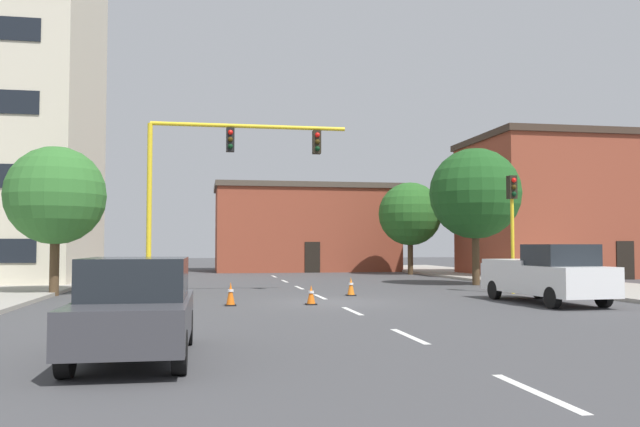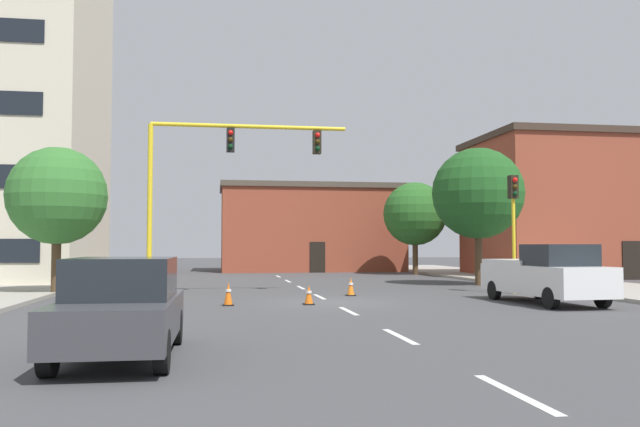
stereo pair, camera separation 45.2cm
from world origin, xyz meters
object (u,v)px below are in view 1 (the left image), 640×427
(tree_right_far, at_px, (410,214))
(traffic_cone_roadside_c, at_px, (351,287))
(traffic_light_pole_right, at_px, (512,207))
(traffic_cone_roadside_a, at_px, (231,294))
(pickup_truck_white, at_px, (546,274))
(tree_right_mid, at_px, (475,194))
(tree_left_near, at_px, (56,196))
(traffic_cone_roadside_b, at_px, (311,295))
(sedan_dark_gray_near_left, at_px, (136,307))
(traffic_signal_gantry, at_px, (177,239))

(tree_right_far, xyz_separation_m, traffic_cone_roadside_c, (-7.99, -17.30, -3.70))
(traffic_light_pole_right, relative_size, traffic_cone_roadside_a, 6.22)
(pickup_truck_white, distance_m, traffic_cone_roadside_a, 10.59)
(tree_right_far, height_order, tree_right_mid, tree_right_mid)
(traffic_light_pole_right, xyz_separation_m, traffic_cone_roadside_c, (-6.74, 0.06, -3.18))
(tree_right_far, height_order, tree_left_near, tree_right_far)
(tree_right_mid, relative_size, pickup_truck_white, 1.23)
(tree_right_mid, xyz_separation_m, traffic_cone_roadside_b, (-9.70, -9.09, -4.19))
(tree_right_far, distance_m, tree_right_mid, 11.79)
(traffic_cone_roadside_c, bearing_deg, tree_left_near, 170.40)
(tree_right_mid, bearing_deg, tree_right_far, 87.83)
(tree_right_mid, distance_m, sedan_dark_gray_near_left, 23.89)
(sedan_dark_gray_near_left, relative_size, traffic_cone_roadside_a, 5.86)
(traffic_light_pole_right, relative_size, traffic_cone_roadside_b, 7.40)
(tree_right_far, xyz_separation_m, traffic_cone_roadside_a, (-12.78, -20.79, -3.67))
(tree_right_far, distance_m, traffic_cone_roadside_b, 23.51)
(tree_right_mid, height_order, traffic_cone_roadside_c, tree_right_mid)
(pickup_truck_white, height_order, sedan_dark_gray_near_left, pickup_truck_white)
(traffic_cone_roadside_a, bearing_deg, tree_left_near, 140.54)
(traffic_cone_roadside_c, bearing_deg, tree_right_far, 65.20)
(traffic_signal_gantry, height_order, sedan_dark_gray_near_left, traffic_signal_gantry)
(sedan_dark_gray_near_left, xyz_separation_m, traffic_cone_roadside_a, (2.03, 9.73, -0.51))
(traffic_signal_gantry, height_order, traffic_cone_roadside_a, traffic_signal_gantry)
(tree_right_far, relative_size, traffic_cone_roadside_a, 8.01)
(tree_right_mid, height_order, sedan_dark_gray_near_left, tree_right_mid)
(sedan_dark_gray_near_left, bearing_deg, tree_right_mid, 52.54)
(sedan_dark_gray_near_left, height_order, traffic_cone_roadside_b, sedan_dark_gray_near_left)
(traffic_signal_gantry, relative_size, traffic_cone_roadside_c, 12.13)
(pickup_truck_white, xyz_separation_m, traffic_cone_roadside_c, (-5.75, 4.46, -0.62))
(traffic_light_pole_right, bearing_deg, tree_right_mid, 81.74)
(pickup_truck_white, relative_size, traffic_cone_roadside_c, 7.66)
(traffic_signal_gantry, bearing_deg, traffic_cone_roadside_c, -11.27)
(traffic_light_pole_right, relative_size, pickup_truck_white, 0.87)
(tree_right_mid, bearing_deg, traffic_cone_roadside_a, -143.84)
(tree_right_far, relative_size, pickup_truck_white, 1.12)
(tree_right_far, distance_m, pickup_truck_white, 22.09)
(traffic_light_pole_right, xyz_separation_m, traffic_cone_roadside_b, (-8.89, -3.51, -3.21))
(tree_left_near, relative_size, traffic_cone_roadside_c, 8.10)
(traffic_signal_gantry, distance_m, tree_left_near, 5.01)
(tree_left_near, bearing_deg, pickup_truck_white, -20.45)
(traffic_signal_gantry, bearing_deg, tree_right_far, 47.45)
(traffic_cone_roadside_c, bearing_deg, traffic_cone_roadside_a, -143.92)
(pickup_truck_white, relative_size, sedan_dark_gray_near_left, 1.22)
(tree_left_near, distance_m, traffic_cone_roadside_b, 11.29)
(tree_right_mid, relative_size, sedan_dark_gray_near_left, 1.50)
(traffic_signal_gantry, height_order, traffic_light_pole_right, traffic_signal_gantry)
(tree_right_far, height_order, traffic_cone_roadside_b, tree_right_far)
(tree_right_far, xyz_separation_m, traffic_cone_roadside_b, (-10.15, -20.87, -3.73))
(traffic_light_pole_right, bearing_deg, sedan_dark_gray_near_left, -135.85)
(traffic_cone_roadside_a, distance_m, traffic_cone_roadside_c, 5.92)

